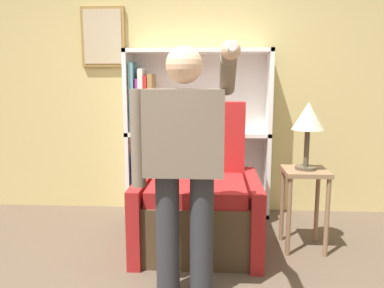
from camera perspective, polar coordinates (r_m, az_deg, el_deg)
The scene contains 6 objects.
wall_back at distance 4.00m, azimuth -1.72°, elevation 9.82°, with size 8.00×0.11×2.80m.
bookcase at distance 3.88m, azimuth -1.65°, elevation 1.23°, with size 1.47×0.28×1.70m.
armchair at distance 3.18m, azimuth 0.93°, elevation -8.84°, with size 1.00×0.88×1.20m.
person_standing at distance 2.28m, azimuth -1.22°, elevation -2.17°, with size 0.63×0.78×1.58m.
side_table at distance 3.22m, azimuth 16.78°, elevation -6.52°, with size 0.35×0.35×0.68m.
table_lamp at distance 3.11m, azimuth 17.28°, elevation 3.59°, with size 0.26×0.26×0.54m.
Camera 1 is at (0.36, -1.95, 1.37)m, focal length 35.00 mm.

